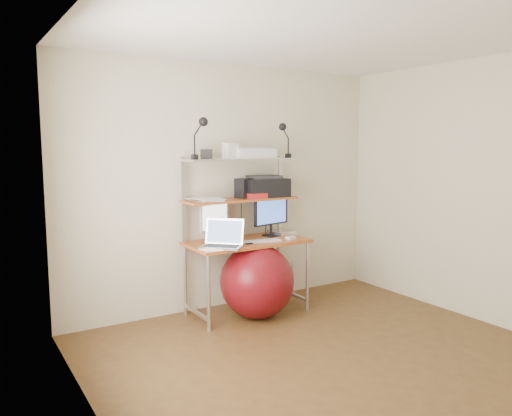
{
  "coord_description": "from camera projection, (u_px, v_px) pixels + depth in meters",
  "views": [
    {
      "loc": [
        -2.5,
        -2.75,
        1.69
      ],
      "look_at": [
        -0.08,
        1.15,
        1.1
      ],
      "focal_mm": 35.0,
      "sensor_mm": 36.0,
      "label": 1
    }
  ],
  "objects": [
    {
      "name": "wall_outlet",
      "position": [
        295.0,
        266.0,
        5.75
      ],
      "size": [
        0.08,
        0.01,
        0.12
      ],
      "primitive_type": "cube",
      "color": "silver",
      "rests_on": "room"
    },
    {
      "name": "room",
      "position": [
        347.0,
        205.0,
        3.68
      ],
      "size": [
        3.6,
        3.6,
        3.6
      ],
      "color": "brown",
      "rests_on": "ground"
    },
    {
      "name": "phone",
      "position": [
        247.0,
        243.0,
        4.82
      ],
      "size": [
        0.08,
        0.13,
        0.01
      ],
      "primitive_type": "cube",
      "rotation": [
        0.0,
        0.0,
        -0.09
      ],
      "color": "black",
      "rests_on": "desktop"
    },
    {
      "name": "clip_lamp_left",
      "position": [
        202.0,
        129.0,
        4.6
      ],
      "size": [
        0.16,
        0.09,
        0.39
      ],
      "color": "black",
      "rests_on": "top_shelf"
    },
    {
      "name": "laptop",
      "position": [
        223.0,
        241.0,
        4.66
      ],
      "size": [
        0.47,
        0.47,
        0.32
      ],
      "rotation": [
        0.0,
        0.0,
        -0.77
      ],
      "color": "silver",
      "rests_on": "desktop"
    },
    {
      "name": "paper_stack",
      "position": [
        207.0,
        199.0,
        4.82
      ],
      "size": [
        0.38,
        0.42,
        0.02
      ],
      "color": "white",
      "rests_on": "mid_shelf"
    },
    {
      "name": "exercise_ball",
      "position": [
        257.0,
        281.0,
        4.86
      ],
      "size": [
        0.73,
        0.73,
        0.73
      ],
      "primitive_type": "sphere",
      "color": "maroon",
      "rests_on": "floor"
    },
    {
      "name": "clip_lamp_right",
      "position": [
        284.0,
        133.0,
        5.12
      ],
      "size": [
        0.14,
        0.08,
        0.36
      ],
      "color": "black",
      "rests_on": "top_shelf"
    },
    {
      "name": "computer_desk",
      "position": [
        244.0,
        218.0,
        4.98
      ],
      "size": [
        1.2,
        0.6,
        1.57
      ],
      "color": "#BE5725",
      "rests_on": "ground"
    },
    {
      "name": "nas_cube",
      "position": [
        243.0,
        188.0,
        5.04
      ],
      "size": [
        0.17,
        0.17,
        0.2
      ],
      "primitive_type": "cube",
      "rotation": [
        0.0,
        0.0,
        0.31
      ],
      "color": "black",
      "rests_on": "mid_shelf"
    },
    {
      "name": "mac_mini",
      "position": [
        282.0,
        232.0,
        5.29
      ],
      "size": [
        0.25,
        0.25,
        0.04
      ],
      "primitive_type": "cube",
      "rotation": [
        0.0,
        0.0,
        0.13
      ],
      "color": "silver",
      "rests_on": "desktop"
    },
    {
      "name": "monitor_silver",
      "position": [
        214.0,
        220.0,
        4.92
      ],
      "size": [
        0.36,
        0.17,
        0.41
      ],
      "rotation": [
        0.0,
        0.0,
        0.28
      ],
      "color": "#B3B3B8",
      "rests_on": "desktop"
    },
    {
      "name": "monitor_black",
      "position": [
        271.0,
        214.0,
        5.19
      ],
      "size": [
        0.46,
        0.16,
        0.47
      ],
      "rotation": [
        0.0,
        0.0,
        0.2
      ],
      "color": "black",
      "rests_on": "desktop"
    },
    {
      "name": "mouse",
      "position": [
        291.0,
        238.0,
        5.03
      ],
      "size": [
        0.11,
        0.08,
        0.03
      ],
      "primitive_type": "cube",
      "rotation": [
        0.0,
        0.0,
        0.18
      ],
      "color": "silver",
      "rests_on": "desktop"
    },
    {
      "name": "keyboard",
      "position": [
        261.0,
        241.0,
        4.91
      ],
      "size": [
        0.42,
        0.19,
        0.01
      ],
      "primitive_type": "cube",
      "rotation": [
        0.0,
        0.0,
        -0.18
      ],
      "color": "silver",
      "rests_on": "desktop"
    },
    {
      "name": "red_box",
      "position": [
        256.0,
        196.0,
        5.01
      ],
      "size": [
        0.2,
        0.14,
        0.05
      ],
      "primitive_type": "cube",
      "rotation": [
        0.0,
        0.0,
        -0.04
      ],
      "color": "#B21E1C",
      "rests_on": "mid_shelf"
    },
    {
      "name": "box_grey",
      "position": [
        206.0,
        154.0,
        4.83
      ],
      "size": [
        0.11,
        0.11,
        0.09
      ],
      "primitive_type": "cube",
      "rotation": [
        0.0,
        0.0,
        -0.15
      ],
      "color": "#2D2E30",
      "rests_on": "top_shelf"
    },
    {
      "name": "printer",
      "position": [
        264.0,
        187.0,
        5.16
      ],
      "size": [
        0.48,
        0.34,
        0.22
      ],
      "rotation": [
        0.0,
        0.0,
        -0.06
      ],
      "color": "black",
      "rests_on": "mid_shelf"
    },
    {
      "name": "box_white",
      "position": [
        230.0,
        151.0,
        4.88
      ],
      "size": [
        0.15,
        0.13,
        0.15
      ],
      "primitive_type": "cube",
      "rotation": [
        0.0,
        0.0,
        0.15
      ],
      "color": "silver",
      "rests_on": "top_shelf"
    },
    {
      "name": "scanner",
      "position": [
        252.0,
        153.0,
        5.04
      ],
      "size": [
        0.43,
        0.28,
        0.11
      ],
      "rotation": [
        0.0,
        0.0,
        0.01
      ],
      "color": "silver",
      "rests_on": "top_shelf"
    }
  ]
}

